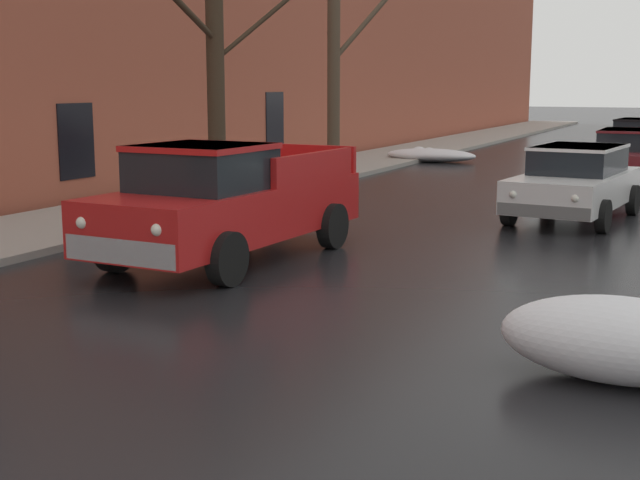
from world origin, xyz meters
The scene contains 9 objects.
left_sidewalk_slab centered at (-6.32, 18.00, 0.06)m, with size 3.08×80.00×0.12m, color gray.
snow_bank_along_left_kerb centered at (3.89, 5.67, 0.37)m, with size 2.08×1.05×0.76m.
snow_bank_mid_block_left centered at (-4.60, 26.07, 0.23)m, with size 3.09×1.32×0.48m.
bare_tree_second_along_sidewalk centered at (-4.51, 12.57, 3.46)m, with size 2.05×2.82×6.73m.
bare_tree_mid_block centered at (-4.56, 18.20, 3.30)m, with size 1.78×1.71×6.42m.
pickup_truck_red_approaching_near_lane centered at (-2.10, 8.80, 0.88)m, with size 2.26×5.14×1.76m.
sedan_white_parked_kerbside_close centered at (1.90, 15.08, 0.75)m, with size 2.17×4.27×1.42m.
sedan_maroon_parked_kerbside_mid centered at (2.19, 21.90, 0.75)m, with size 2.00×4.48×1.42m.
sedan_black_parked_far_down_block centered at (1.74, 29.36, 0.75)m, with size 2.13×4.28×1.42m.
Camera 1 is at (4.58, -2.15, 2.59)m, focal length 49.14 mm.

